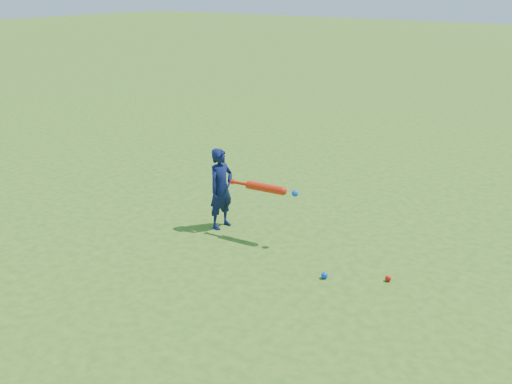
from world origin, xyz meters
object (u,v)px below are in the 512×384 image
bat_swing (268,188)px  ground_ball_blue (324,275)px  child (221,189)px  ground_ball_red (388,278)px

bat_swing → ground_ball_blue: bearing=-30.1°
child → bat_swing: (0.69, 0.02, 0.14)m
ground_ball_red → ground_ball_blue: 0.66m
child → bat_swing: child is taller
child → ground_ball_blue: size_ratio=14.35×
child → ground_ball_blue: child is taller
child → ground_ball_red: size_ratio=16.25×
ground_ball_blue → child: bearing=165.5°
ground_ball_blue → bat_swing: size_ratio=0.08×
ground_ball_red → ground_ball_blue: bearing=-150.2°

